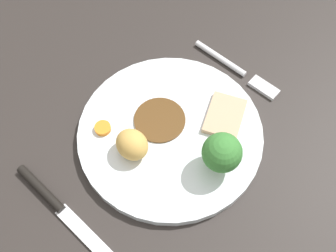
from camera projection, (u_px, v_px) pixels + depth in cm
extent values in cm
cube|color=#2B2623|center=(159.00, 153.00, 57.91)|extent=(120.00, 84.00, 3.60)
cylinder|color=white|center=(168.00, 132.00, 56.73)|extent=(25.65, 25.65, 1.40)
cylinder|color=#563819|center=(160.00, 120.00, 56.71)|extent=(7.24, 7.24, 0.30)
cube|color=tan|center=(225.00, 116.00, 56.72)|extent=(8.05, 7.09, 0.80)
ellipsoid|color=tan|center=(132.00, 145.00, 52.87)|extent=(4.27, 4.87, 3.81)
cylinder|color=orange|center=(103.00, 128.00, 55.84)|extent=(2.26, 2.26, 0.67)
cylinder|color=#8CB766|center=(220.00, 162.00, 52.69)|extent=(1.57, 1.57, 1.95)
sphere|color=#387A33|center=(222.00, 153.00, 50.27)|extent=(5.13, 5.13, 5.13)
cylinder|color=silver|center=(220.00, 58.00, 63.39)|extent=(0.95, 9.50, 0.90)
cube|color=silver|center=(264.00, 88.00, 60.87)|extent=(2.02, 4.51, 0.60)
cylinder|color=black|center=(41.00, 189.00, 52.76)|extent=(1.35, 8.52, 1.20)
cube|color=silver|center=(88.00, 237.00, 50.14)|extent=(1.89, 10.53, 0.40)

